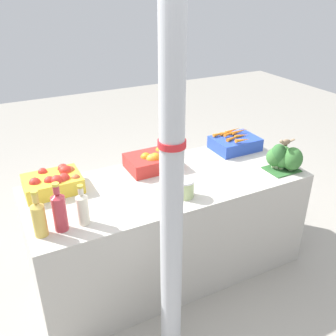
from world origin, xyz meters
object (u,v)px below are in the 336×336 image
at_px(juice_bottle_cloudy, 83,208).
at_px(sparrow_bird, 286,142).
at_px(juice_bottle_golden, 39,217).
at_px(support_pole, 172,157).
at_px(broccoli_pile, 283,157).
at_px(orange_crate, 155,160).
at_px(juice_bottle_ruby, 59,210).
at_px(apple_crate, 55,181).
at_px(carrot_crate, 235,143).
at_px(pickle_jar, 185,188).

height_order(juice_bottle_cloudy, sparrow_bird, same).
bearing_deg(juice_bottle_golden, support_pole, -40.79).
relative_size(broccoli_pile, juice_bottle_cloudy, 0.96).
distance_m(orange_crate, juice_bottle_ruby, 0.88).
xyz_separation_m(apple_crate, carrot_crate, (1.41, 0.00, -0.01)).
xyz_separation_m(carrot_crate, sparrow_bird, (0.08, -0.45, 0.16)).
relative_size(broccoli_pile, sparrow_bird, 1.72).
distance_m(broccoli_pile, pickle_jar, 0.80).
bearing_deg(juice_bottle_ruby, juice_bottle_golden, 180.00).
relative_size(support_pole, pickle_jar, 21.61).
xyz_separation_m(support_pole, juice_bottle_ruby, (-0.43, 0.46, -0.42)).
xyz_separation_m(juice_bottle_golden, pickle_jar, (0.87, -0.00, -0.05)).
distance_m(broccoli_pile, sparrow_bird, 0.13).
bearing_deg(juice_bottle_ruby, sparrow_bird, -0.31).
relative_size(carrot_crate, pickle_jar, 2.97).
relative_size(orange_crate, juice_bottle_ruby, 1.23).
bearing_deg(apple_crate, orange_crate, -0.49).
relative_size(carrot_crate, juice_bottle_cloudy, 1.46).
bearing_deg(juice_bottle_cloudy, juice_bottle_golden, 180.00).
relative_size(support_pole, juice_bottle_ruby, 8.97).
bearing_deg(apple_crate, juice_bottle_golden, -110.78).
height_order(orange_crate, pickle_jar, orange_crate).
relative_size(orange_crate, sparrow_bird, 2.61).
bearing_deg(orange_crate, broccoli_pile, -27.94).
distance_m(carrot_crate, sparrow_bird, 0.49).
bearing_deg(sparrow_bird, carrot_crate, -79.41).
relative_size(support_pole, broccoli_pile, 11.05).
xyz_separation_m(apple_crate, pickle_jar, (0.70, -0.45, -0.00)).
relative_size(juice_bottle_ruby, pickle_jar, 2.41).
bearing_deg(juice_bottle_golden, juice_bottle_cloudy, 0.00).
height_order(apple_crate, juice_bottle_cloudy, juice_bottle_cloudy).
bearing_deg(support_pole, broccoli_pile, 22.68).
bearing_deg(orange_crate, sparrow_bird, -29.52).
bearing_deg(juice_bottle_golden, sparrow_bird, -0.29).
relative_size(apple_crate, broccoli_pile, 1.52).
height_order(carrot_crate, juice_bottle_cloudy, juice_bottle_cloudy).
height_order(broccoli_pile, pickle_jar, broccoli_pile).
bearing_deg(support_pole, juice_bottle_golden, 139.21).
distance_m(apple_crate, orange_crate, 0.70).
bearing_deg(pickle_jar, juice_bottle_ruby, 179.63).
bearing_deg(broccoli_pile, juice_bottle_ruby, -179.61).
height_order(orange_crate, juice_bottle_ruby, juice_bottle_ruby).
bearing_deg(pickle_jar, apple_crate, 147.57).
xyz_separation_m(juice_bottle_ruby, sparrow_bird, (1.55, -0.01, 0.10)).
bearing_deg(apple_crate, pickle_jar, -32.43).
distance_m(juice_bottle_cloudy, sparrow_bird, 1.43).
distance_m(juice_bottle_golden, juice_bottle_cloudy, 0.23).
height_order(support_pole, broccoli_pile, support_pole).
bearing_deg(juice_bottle_golden, apple_crate, 69.22).
bearing_deg(pickle_jar, juice_bottle_golden, 179.67).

